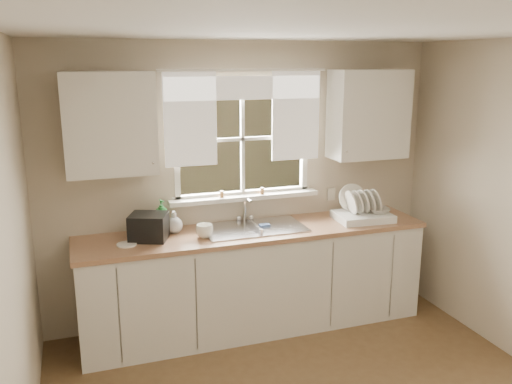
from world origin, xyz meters
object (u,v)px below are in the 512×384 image
object	(u,v)px
dish_rack	(362,212)
cup	(205,231)
soap_bottle_a	(162,216)
black_appliance	(149,227)

from	to	relation	value
dish_rack	cup	world-z (taller)	dish_rack
dish_rack	soap_bottle_a	world-z (taller)	dish_rack
soap_bottle_a	dish_rack	bearing A→B (deg)	-22.98
cup	soap_bottle_a	bearing A→B (deg)	119.86
dish_rack	soap_bottle_a	xyz separation A→B (m)	(-1.79, 0.23, 0.07)
dish_rack	black_appliance	xyz separation A→B (m)	(-1.92, 0.07, 0.04)
cup	black_appliance	size ratio (longest dim) A/B	0.48
cup	black_appliance	world-z (taller)	black_appliance
dish_rack	black_appliance	distance (m)	1.92
dish_rack	soap_bottle_a	distance (m)	1.81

